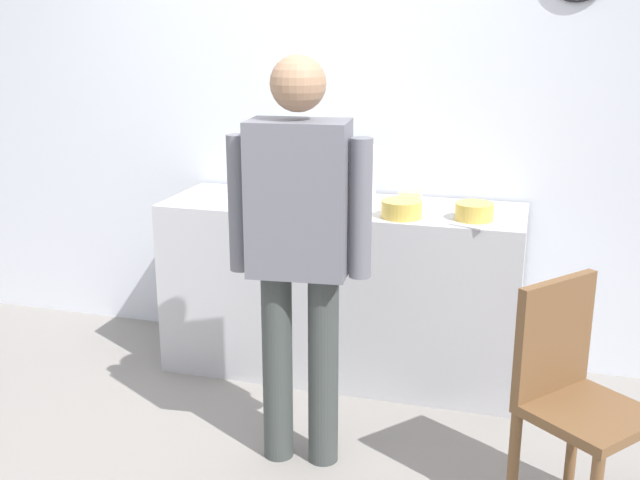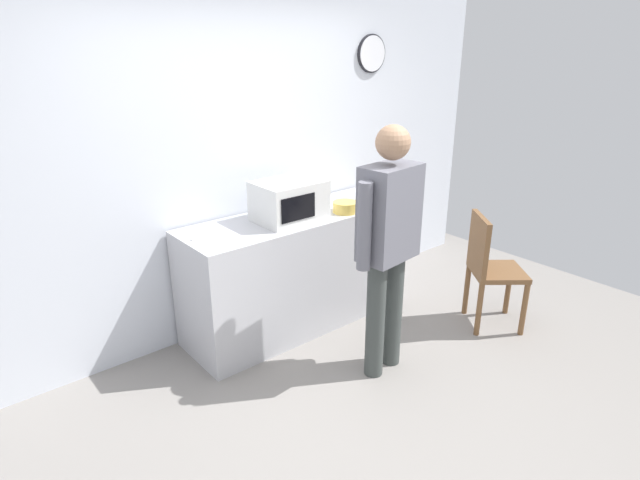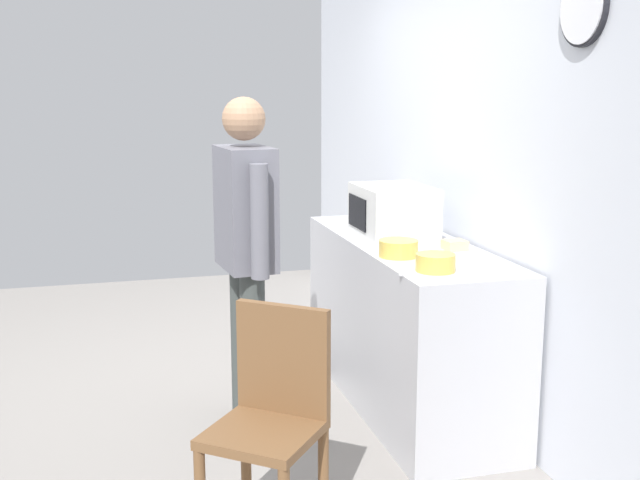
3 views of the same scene
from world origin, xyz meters
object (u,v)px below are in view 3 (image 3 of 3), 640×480
at_px(spoon_utensil, 402,271).
at_px(person_standing, 246,238).
at_px(microwave, 393,212).
at_px(sandwich_plate, 454,249).
at_px(fork_utensil, 368,217).
at_px(salad_bowl, 399,248).
at_px(wooden_chair, 272,414).
at_px(cereal_bowl, 436,262).

distance_m(spoon_utensil, person_standing, 0.88).
relative_size(microwave, sandwich_plate, 2.14).
distance_m(fork_utensil, person_standing, 1.29).
distance_m(sandwich_plate, person_standing, 1.08).
distance_m(microwave, fork_utensil, 0.72).
bearing_deg(microwave, sandwich_plate, 22.07).
bearing_deg(person_standing, sandwich_plate, 75.12).
height_order(microwave, salad_bowl, microwave).
xyz_separation_m(microwave, salad_bowl, (0.45, -0.14, -0.11)).
bearing_deg(spoon_utensil, fork_utensil, 167.24).
distance_m(sandwich_plate, wooden_chair, 1.48).
bearing_deg(wooden_chair, microwave, 142.51).
bearing_deg(person_standing, wooden_chair, -5.22).
relative_size(salad_bowl, spoon_utensil, 1.18).
bearing_deg(microwave, fork_utensil, 172.38).
bearing_deg(sandwich_plate, microwave, -157.93).
bearing_deg(sandwich_plate, salad_bowl, -88.04).
bearing_deg(person_standing, microwave, 100.59).
bearing_deg(person_standing, spoon_utensil, 45.94).
xyz_separation_m(spoon_utensil, wooden_chair, (0.49, -0.73, -0.42)).
bearing_deg(microwave, spoon_utensil, -17.27).
distance_m(sandwich_plate, fork_utensil, 1.14).
bearing_deg(cereal_bowl, wooden_chair, -62.19).
bearing_deg(salad_bowl, cereal_bowl, 8.83).
xyz_separation_m(fork_utensil, person_standing, (0.86, -0.96, 0.08)).
relative_size(microwave, fork_utensil, 2.94).
xyz_separation_m(sandwich_plate, person_standing, (-0.28, -1.05, 0.06)).
bearing_deg(cereal_bowl, microwave, 174.11).
xyz_separation_m(sandwich_plate, cereal_bowl, (0.35, -0.26, 0.02)).
distance_m(salad_bowl, person_standing, 0.79).
bearing_deg(wooden_chair, spoon_utensil, 124.03).
distance_m(microwave, cereal_bowl, 0.81).
distance_m(microwave, salad_bowl, 0.48).
bearing_deg(spoon_utensil, person_standing, -134.06).
height_order(salad_bowl, wooden_chair, salad_bowl).
distance_m(salad_bowl, spoon_utensil, 0.34).
bearing_deg(sandwich_plate, wooden_chair, -54.36).
height_order(sandwich_plate, cereal_bowl, cereal_bowl).
xyz_separation_m(microwave, sandwich_plate, (0.44, 0.18, -0.13)).
relative_size(sandwich_plate, fork_utensil, 1.37).
xyz_separation_m(microwave, spoon_utensil, (0.77, -0.24, -0.15)).
bearing_deg(person_standing, fork_utensil, 131.91).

